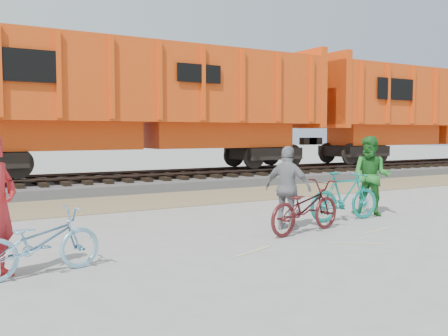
{
  "coord_description": "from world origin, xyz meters",
  "views": [
    {
      "loc": [
        -5.34,
        -7.3,
        1.87
      ],
      "look_at": [
        -0.21,
        1.5,
        1.16
      ],
      "focal_mm": 40.0,
      "sensor_mm": 36.0,
      "label": 1
    }
  ],
  "objects_px": {
    "hopper_car_right": "(429,110)",
    "bicycle_teal": "(345,196)",
    "person_woman": "(288,188)",
    "bicycle_blue": "(39,242)",
    "person_man": "(371,176)",
    "bicycle_maroon": "(305,207)",
    "hopper_car_center": "(142,100)"
  },
  "relations": [
    {
      "from": "hopper_car_right",
      "to": "bicycle_blue",
      "type": "xyz_separation_m",
      "value": [
        -20.09,
        -9.48,
        -2.57
      ]
    },
    {
      "from": "hopper_car_right",
      "to": "person_man",
      "type": "bearing_deg",
      "value": -146.94
    },
    {
      "from": "hopper_car_center",
      "to": "person_woman",
      "type": "relative_size",
      "value": 8.58
    },
    {
      "from": "person_man",
      "to": "bicycle_blue",
      "type": "bearing_deg",
      "value": -108.75
    },
    {
      "from": "hopper_car_center",
      "to": "bicycle_teal",
      "type": "relative_size",
      "value": 7.98
    },
    {
      "from": "bicycle_blue",
      "to": "person_man",
      "type": "relative_size",
      "value": 0.93
    },
    {
      "from": "bicycle_blue",
      "to": "person_woman",
      "type": "bearing_deg",
      "value": -90.95
    },
    {
      "from": "bicycle_blue",
      "to": "bicycle_teal",
      "type": "xyz_separation_m",
      "value": [
        6.41,
        1.03,
        0.09
      ]
    },
    {
      "from": "hopper_car_center",
      "to": "bicycle_maroon",
      "type": "height_order",
      "value": "hopper_car_center"
    },
    {
      "from": "hopper_car_center",
      "to": "hopper_car_right",
      "type": "relative_size",
      "value": 1.0
    },
    {
      "from": "hopper_car_center",
      "to": "bicycle_teal",
      "type": "height_order",
      "value": "hopper_car_center"
    },
    {
      "from": "bicycle_teal",
      "to": "hopper_car_center",
      "type": "bearing_deg",
      "value": 13.83
    },
    {
      "from": "bicycle_maroon",
      "to": "person_man",
      "type": "distance_m",
      "value": 2.72
    },
    {
      "from": "bicycle_teal",
      "to": "bicycle_maroon",
      "type": "distance_m",
      "value": 1.68
    },
    {
      "from": "hopper_car_center",
      "to": "person_woman",
      "type": "distance_m",
      "value": 8.92
    },
    {
      "from": "hopper_car_center",
      "to": "person_man",
      "type": "distance_m",
      "value": 8.83
    },
    {
      "from": "person_woman",
      "to": "hopper_car_right",
      "type": "bearing_deg",
      "value": -86.17
    },
    {
      "from": "bicycle_maroon",
      "to": "person_man",
      "type": "bearing_deg",
      "value": -84.13
    },
    {
      "from": "bicycle_maroon",
      "to": "person_man",
      "type": "height_order",
      "value": "person_man"
    },
    {
      "from": "bicycle_maroon",
      "to": "person_man",
      "type": "relative_size",
      "value": 1.03
    },
    {
      "from": "bicycle_maroon",
      "to": "person_woman",
      "type": "bearing_deg",
      "value": 2.77
    },
    {
      "from": "hopper_car_right",
      "to": "bicycle_maroon",
      "type": "height_order",
      "value": "hopper_car_right"
    },
    {
      "from": "person_woman",
      "to": "bicycle_teal",
      "type": "bearing_deg",
      "value": -109.01
    },
    {
      "from": "hopper_car_right",
      "to": "bicycle_teal",
      "type": "distance_m",
      "value": 16.27
    },
    {
      "from": "hopper_car_center",
      "to": "bicycle_maroon",
      "type": "relative_size",
      "value": 7.49
    },
    {
      "from": "person_man",
      "to": "person_woman",
      "type": "bearing_deg",
      "value": -109.79
    },
    {
      "from": "bicycle_teal",
      "to": "person_man",
      "type": "height_order",
      "value": "person_man"
    },
    {
      "from": "bicycle_maroon",
      "to": "person_man",
      "type": "xyz_separation_m",
      "value": [
        2.57,
        0.79,
        0.41
      ]
    },
    {
      "from": "bicycle_blue",
      "to": "person_woman",
      "type": "height_order",
      "value": "person_woman"
    },
    {
      "from": "bicycle_blue",
      "to": "person_woman",
      "type": "xyz_separation_m",
      "value": [
        4.74,
        0.83,
        0.38
      ]
    },
    {
      "from": "hopper_car_center",
      "to": "bicycle_blue",
      "type": "bearing_deg",
      "value": -118.22
    },
    {
      "from": "bicycle_blue",
      "to": "person_man",
      "type": "distance_m",
      "value": 7.52
    }
  ]
}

